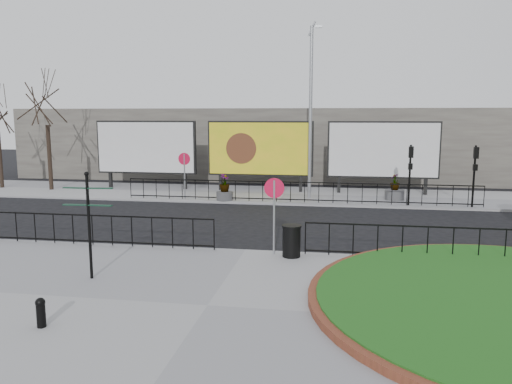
% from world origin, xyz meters
% --- Properties ---
extents(ground, '(90.00, 90.00, 0.00)m').
position_xyz_m(ground, '(0.00, 0.00, 0.00)').
color(ground, black).
rests_on(ground, ground).
extents(pavement_near, '(30.00, 10.00, 0.12)m').
position_xyz_m(pavement_near, '(0.00, -5.00, 0.06)').
color(pavement_near, gray).
rests_on(pavement_near, ground).
extents(pavement_far, '(44.00, 6.00, 0.12)m').
position_xyz_m(pavement_far, '(0.00, 12.00, 0.06)').
color(pavement_far, gray).
rests_on(pavement_far, ground).
extents(railing_near_left, '(10.00, 0.10, 1.10)m').
position_xyz_m(railing_near_left, '(-6.00, -0.30, 0.67)').
color(railing_near_left, black).
rests_on(railing_near_left, pavement_near).
extents(railing_near_right, '(9.00, 0.10, 1.10)m').
position_xyz_m(railing_near_right, '(6.50, -0.30, 0.67)').
color(railing_near_right, black).
rests_on(railing_near_right, pavement_near).
extents(railing_far, '(18.00, 0.10, 1.10)m').
position_xyz_m(railing_far, '(1.00, 9.30, 0.67)').
color(railing_far, black).
rests_on(railing_far, pavement_far).
extents(speed_sign_far, '(0.64, 0.07, 2.47)m').
position_xyz_m(speed_sign_far, '(-5.00, 9.40, 1.92)').
color(speed_sign_far, gray).
rests_on(speed_sign_far, pavement_far).
extents(speed_sign_near, '(0.64, 0.07, 2.47)m').
position_xyz_m(speed_sign_near, '(1.00, -0.40, 1.92)').
color(speed_sign_near, gray).
rests_on(speed_sign_near, pavement_near).
extents(billboard_left, '(6.20, 0.31, 4.10)m').
position_xyz_m(billboard_left, '(-8.50, 12.97, 2.60)').
color(billboard_left, black).
rests_on(billboard_left, pavement_far).
extents(billboard_mid, '(6.20, 0.31, 4.10)m').
position_xyz_m(billboard_mid, '(-1.50, 12.97, 2.60)').
color(billboard_mid, black).
rests_on(billboard_mid, pavement_far).
extents(billboard_right, '(6.20, 0.31, 4.10)m').
position_xyz_m(billboard_right, '(5.50, 12.97, 2.60)').
color(billboard_right, black).
rests_on(billboard_right, pavement_far).
extents(lamp_post, '(0.74, 0.18, 9.23)m').
position_xyz_m(lamp_post, '(1.51, 11.00, 4.83)').
color(lamp_post, gray).
rests_on(lamp_post, pavement_far).
extents(signal_pole_a, '(0.22, 0.26, 3.00)m').
position_xyz_m(signal_pole_a, '(6.50, 9.34, 2.10)').
color(signal_pole_a, black).
rests_on(signal_pole_a, pavement_far).
extents(signal_pole_b, '(0.22, 0.26, 3.00)m').
position_xyz_m(signal_pole_b, '(9.50, 9.34, 2.10)').
color(signal_pole_b, black).
rests_on(signal_pole_b, pavement_far).
extents(tree_left, '(2.00, 2.00, 7.00)m').
position_xyz_m(tree_left, '(-14.00, 11.50, 3.62)').
color(tree_left, '#2D2119').
rests_on(tree_left, pavement_far).
extents(building_backdrop, '(40.00, 10.00, 5.00)m').
position_xyz_m(building_backdrop, '(0.00, 22.00, 2.50)').
color(building_backdrop, slate).
rests_on(building_backdrop, ground).
extents(fingerpost_sign, '(1.38, 0.26, 2.95)m').
position_xyz_m(fingerpost_sign, '(-3.64, -3.58, 1.90)').
color(fingerpost_sign, black).
rests_on(fingerpost_sign, pavement_near).
extents(bollard, '(0.21, 0.21, 0.64)m').
position_xyz_m(bollard, '(-3.15, -6.73, 0.47)').
color(bollard, black).
rests_on(bollard, pavement_near).
extents(litter_bin, '(0.61, 0.61, 1.01)m').
position_xyz_m(litter_bin, '(1.58, -0.60, 0.63)').
color(litter_bin, black).
rests_on(litter_bin, pavement_near).
extents(planter_a, '(0.87, 0.87, 1.40)m').
position_xyz_m(planter_a, '(-2.84, 9.40, 0.65)').
color(planter_a, '#4C4C4F').
rests_on(planter_a, pavement_far).
extents(planter_c, '(1.01, 1.01, 1.40)m').
position_xyz_m(planter_c, '(6.00, 11.00, 0.58)').
color(planter_c, '#4C4C4F').
rests_on(planter_c, pavement_far).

